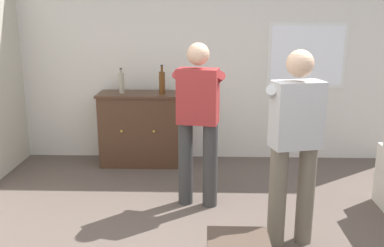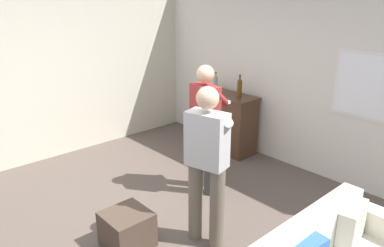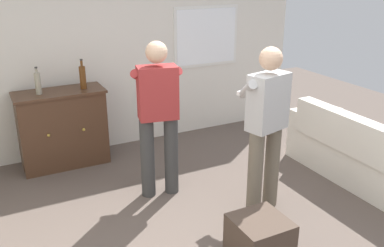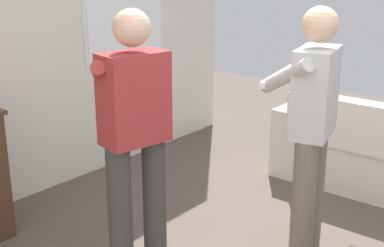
{
  "view_description": "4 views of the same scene",
  "coord_description": "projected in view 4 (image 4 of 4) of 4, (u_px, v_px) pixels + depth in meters",
  "views": [
    {
      "loc": [
        -0.14,
        -3.08,
        1.96
      ],
      "look_at": [
        -0.25,
        0.74,
        0.96
      ],
      "focal_mm": 40.0,
      "sensor_mm": 36.0,
      "label": 1
    },
    {
      "loc": [
        3.0,
        -2.05,
        2.48
      ],
      "look_at": [
        -0.04,
        0.7,
        1.06
      ],
      "focal_mm": 35.0,
      "sensor_mm": 36.0,
      "label": 2
    },
    {
      "loc": [
        -1.8,
        -2.8,
        2.38
      ],
      "look_at": [
        -0.07,
        0.57,
        0.97
      ],
      "focal_mm": 40.0,
      "sensor_mm": 36.0,
      "label": 3
    },
    {
      "loc": [
        -2.35,
        -1.12,
        1.96
      ],
      "look_at": [
        -0.09,
        0.72,
        1.04
      ],
      "focal_mm": 50.0,
      "sensor_mm": 36.0,
      "label": 4
    }
  ],
  "objects": [
    {
      "name": "person_standing_left",
      "position": [
        134.0,
        133.0,
        3.23
      ],
      "size": [
        0.55,
        0.51,
        1.68
      ],
      "color": "#383838",
      "rests_on": "ground"
    },
    {
      "name": "wall_back_with_window",
      "position": [
        12.0,
        30.0,
        4.21
      ],
      "size": [
        5.2,
        0.15,
        2.8
      ],
      "color": "silver",
      "rests_on": "ground"
    },
    {
      "name": "person_standing_right",
      "position": [
        311.0,
        126.0,
        3.36
      ],
      "size": [
        0.54,
        0.51,
        1.68
      ],
      "color": "#6B6051",
      "rests_on": "ground"
    }
  ]
}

